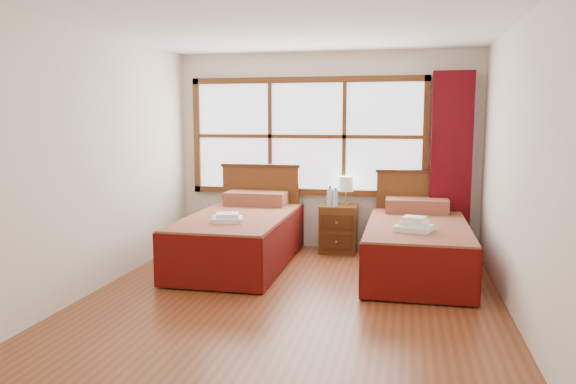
# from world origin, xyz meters

# --- Properties ---
(floor) EXTENTS (4.50, 4.50, 0.00)m
(floor) POSITION_xyz_m (0.00, 0.00, 0.00)
(floor) COLOR brown
(floor) RESTS_ON ground
(ceiling) EXTENTS (4.50, 4.50, 0.00)m
(ceiling) POSITION_xyz_m (0.00, 0.00, 2.60)
(ceiling) COLOR white
(ceiling) RESTS_ON wall_back
(wall_back) EXTENTS (4.00, 0.00, 4.00)m
(wall_back) POSITION_xyz_m (0.00, 2.25, 1.30)
(wall_back) COLOR silver
(wall_back) RESTS_ON floor
(wall_left) EXTENTS (0.00, 4.50, 4.50)m
(wall_left) POSITION_xyz_m (-2.00, 0.00, 1.30)
(wall_left) COLOR silver
(wall_left) RESTS_ON floor
(wall_right) EXTENTS (0.00, 4.50, 4.50)m
(wall_right) POSITION_xyz_m (2.00, 0.00, 1.30)
(wall_right) COLOR silver
(wall_right) RESTS_ON floor
(window) EXTENTS (3.16, 0.06, 1.56)m
(window) POSITION_xyz_m (-0.25, 2.21, 1.50)
(window) COLOR white
(window) RESTS_ON wall_back
(curtain) EXTENTS (0.50, 0.16, 2.30)m
(curtain) POSITION_xyz_m (1.60, 2.11, 1.17)
(curtain) COLOR #58080F
(curtain) RESTS_ON wall_back
(bed_left) EXTENTS (1.16, 2.24, 1.13)m
(bed_left) POSITION_xyz_m (-0.87, 1.20, 0.34)
(bed_left) COLOR #3E1E0C
(bed_left) RESTS_ON floor
(bed_right) EXTENTS (1.12, 2.16, 1.09)m
(bed_right) POSITION_xyz_m (1.20, 1.20, 0.33)
(bed_right) COLOR #3E1E0C
(bed_right) RESTS_ON floor
(nightstand) EXTENTS (0.47, 0.46, 0.62)m
(nightstand) POSITION_xyz_m (0.21, 1.99, 0.31)
(nightstand) COLOR #572E13
(nightstand) RESTS_ON floor
(towels_left) EXTENTS (0.39, 0.37, 0.10)m
(towels_left) POSITION_xyz_m (-0.86, 0.67, 0.64)
(towels_left) COLOR white
(towels_left) RESTS_ON bed_left
(towels_right) EXTENTS (0.42, 0.39, 0.15)m
(towels_right) POSITION_xyz_m (1.15, 0.70, 0.64)
(towels_right) COLOR white
(towels_right) RESTS_ON bed_right
(lamp) EXTENTS (0.19, 0.19, 0.37)m
(lamp) POSITION_xyz_m (0.30, 2.03, 0.89)
(lamp) COLOR #B9943B
(lamp) RESTS_ON nightstand
(bottle_near) EXTENTS (0.07, 0.07, 0.26)m
(bottle_near) POSITION_xyz_m (0.10, 1.96, 0.74)
(bottle_near) COLOR #ACD0DE
(bottle_near) RESTS_ON nightstand
(bottle_far) EXTENTS (0.06, 0.06, 0.24)m
(bottle_far) POSITION_xyz_m (0.18, 1.91, 0.73)
(bottle_far) COLOR #ACD0DE
(bottle_far) RESTS_ON nightstand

